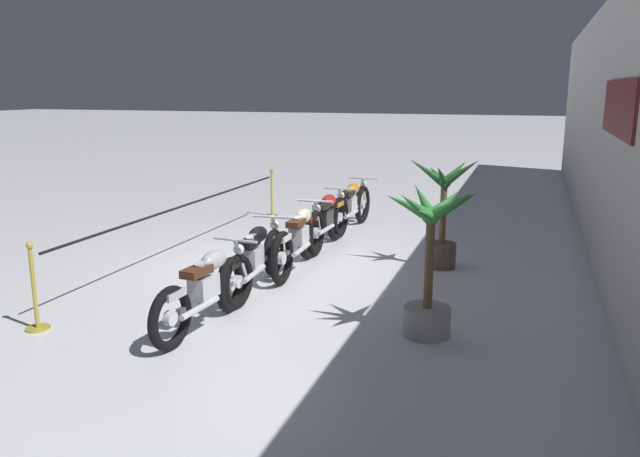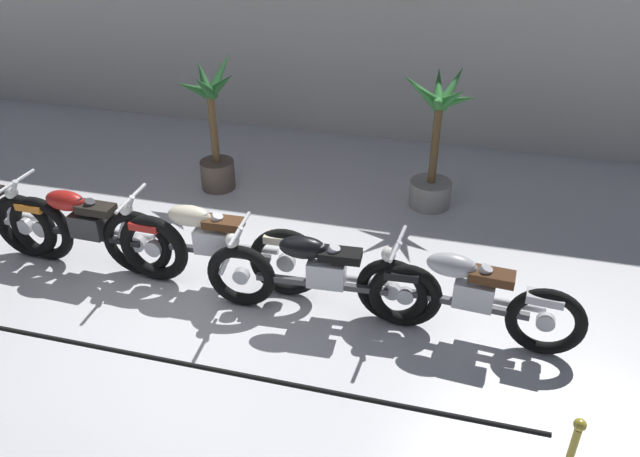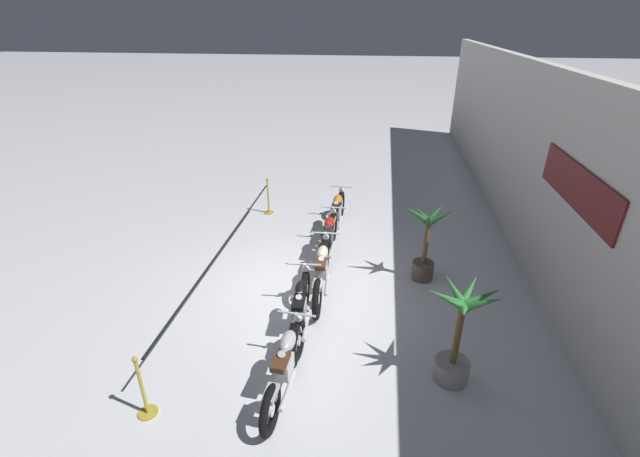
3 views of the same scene
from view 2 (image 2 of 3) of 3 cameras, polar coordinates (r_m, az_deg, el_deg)
ground_plane at (r=6.38m, az=-12.80°, el=-8.21°), size 120.00×120.00×0.00m
motorcycle_red_1 at (r=7.17m, az=-20.63°, el=-0.12°), size 2.38×0.62×0.97m
motorcycle_cream_2 at (r=6.55m, az=-10.17°, el=-1.46°), size 2.43×0.62×0.97m
motorcycle_black_3 at (r=6.03m, az=0.04°, el=-4.41°), size 2.33×0.62×0.93m
motorcycle_silver_4 at (r=5.92m, az=13.27°, el=-6.06°), size 2.12×0.62×0.93m
potted_palm_left_of_row at (r=7.92m, az=10.46°, el=7.56°), size 1.01×1.07×1.80m
potted_palm_right_of_row at (r=8.37m, az=-9.69°, el=8.63°), size 0.80×1.13×1.80m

